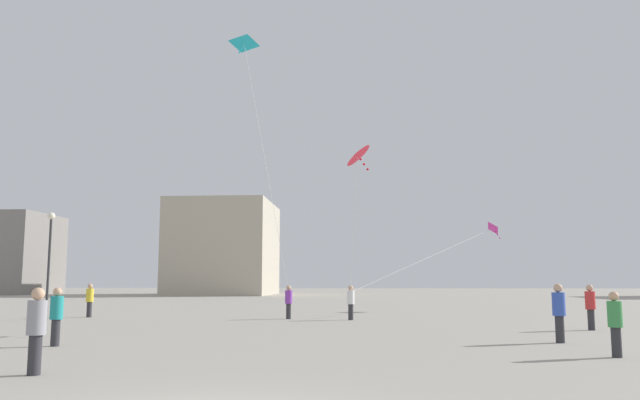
% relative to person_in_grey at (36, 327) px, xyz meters
% --- Properties ---
extents(person_in_grey, '(0.37, 0.37, 1.72)m').
position_rel_person_in_grey_xyz_m(person_in_grey, '(0.00, 0.00, 0.00)').
color(person_in_grey, '#2D2D33').
rests_on(person_in_grey, ground_plane).
extents(person_in_yellow, '(0.37, 0.37, 1.71)m').
position_rel_person_in_grey_xyz_m(person_in_yellow, '(-8.13, 18.99, -0.01)').
color(person_in_yellow, '#2D2D33').
rests_on(person_in_yellow, ground_plane).
extents(person_in_blue, '(0.38, 0.38, 1.76)m').
position_rel_person_in_grey_xyz_m(person_in_blue, '(12.16, 7.77, 0.02)').
color(person_in_blue, '#2D2D33').
rests_on(person_in_blue, ground_plane).
extents(person_in_purple, '(0.35, 0.35, 1.63)m').
position_rel_person_in_grey_xyz_m(person_in_purple, '(2.22, 18.65, -0.05)').
color(person_in_purple, '#2D2D33').
rests_on(person_in_purple, ground_plane).
extents(person_in_red, '(0.37, 0.37, 1.71)m').
position_rel_person_in_grey_xyz_m(person_in_red, '(14.67, 12.89, -0.01)').
color(person_in_red, '#2D2D33').
rests_on(person_in_red, ground_plane).
extents(person_in_green, '(0.35, 0.35, 1.59)m').
position_rel_person_in_grey_xyz_m(person_in_green, '(12.54, 4.19, -0.07)').
color(person_in_green, '#2D2D33').
rests_on(person_in_green, ground_plane).
extents(person_in_teal, '(0.36, 0.36, 1.66)m').
position_rel_person_in_grey_xyz_m(person_in_teal, '(-2.45, 5.27, -0.03)').
color(person_in_teal, '#2D2D33').
rests_on(person_in_teal, ground_plane).
extents(person_in_white, '(0.36, 0.36, 1.63)m').
position_rel_person_in_grey_xyz_m(person_in_white, '(5.29, 18.16, -0.05)').
color(person_in_white, '#2D2D33').
rests_on(person_in_white, ground_plane).
extents(kite_crimson_diamond, '(1.14, 5.88, 6.11)m').
position_rel_person_in_grey_xyz_m(kite_crimson_diamond, '(5.88, 12.95, 5.98)').
color(kite_crimson_diamond, red).
extents(kite_magenta_delta, '(9.14, 11.87, 4.27)m').
position_rel_person_in_grey_xyz_m(kite_magenta_delta, '(13.72, 29.05, 4.16)').
color(kite_magenta_delta, '#D12899').
extents(kite_cyan_delta, '(3.42, 1.66, 13.50)m').
position_rel_person_in_grey_xyz_m(kite_cyan_delta, '(-0.39, 19.61, 13.24)').
color(kite_cyan_delta, '#1EB2C6').
extents(building_centre_hall, '(13.40, 16.57, 12.27)m').
position_rel_person_in_grey_xyz_m(building_centre_hall, '(-14.55, 70.64, 5.19)').
color(building_centre_hall, '#B2A893').
rests_on(building_centre_hall, ground_plane).
extents(lamppost_east, '(0.36, 0.36, 5.19)m').
position_rel_person_in_grey_xyz_m(lamppost_east, '(-9.34, 17.02, 2.52)').
color(lamppost_east, '#2D2D30').
rests_on(lamppost_east, ground_plane).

